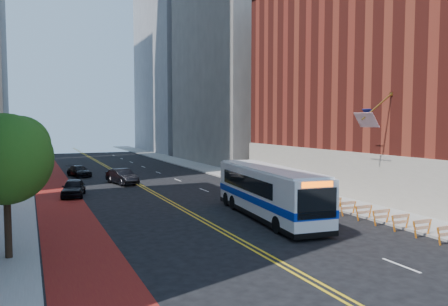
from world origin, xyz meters
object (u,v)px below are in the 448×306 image
street_tree (7,155)px  car_c (79,171)px  car_b (122,177)px  car_a (73,188)px  transit_bus (268,191)px

street_tree → car_c: (6.34, 31.87, -4.26)m
car_b → car_c: size_ratio=1.08×
car_a → car_b: (5.35, 5.89, 0.04)m
street_tree → car_b: bearing=67.3°
car_a → street_tree: bearing=-93.0°
street_tree → car_a: bearing=75.8°
car_b → car_c: car_b is taller
car_c → car_b: bearing=-82.7°
street_tree → car_a: size_ratio=1.51×
car_a → car_c: size_ratio=1.00×
car_c → transit_bus: bearing=-86.6°
car_a → car_b: bearing=59.0°
car_a → car_b: car_b is taller
car_a → car_c: car_a is taller
car_b → car_c: 9.26m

